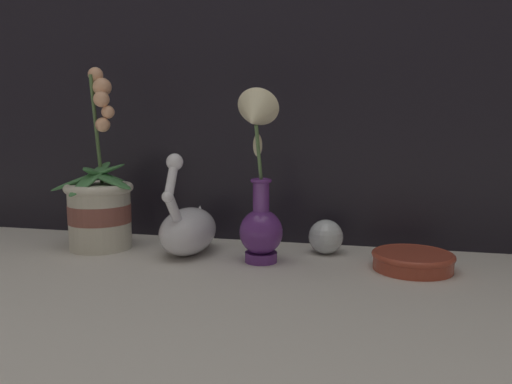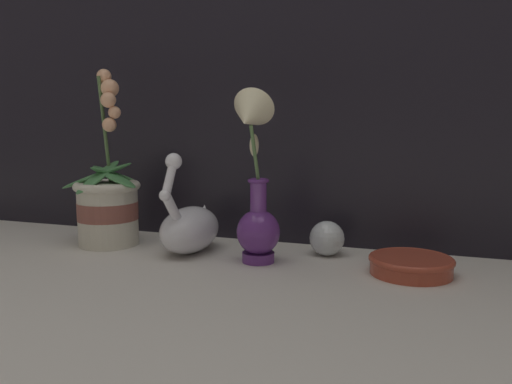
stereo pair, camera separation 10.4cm
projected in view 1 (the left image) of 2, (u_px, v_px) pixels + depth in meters
name	position (u px, v px, depth m)	size (l,w,h in m)	color
ground_plane	(241.00, 272.00, 0.94)	(2.80, 2.80, 0.00)	beige
orchid_potted_plant	(100.00, 205.00, 1.11)	(0.20, 0.18, 0.40)	beige
swan_figurine	(188.00, 228.00, 1.07)	(0.11, 0.22, 0.22)	white
blue_vase	(259.00, 195.00, 0.97)	(0.09, 0.14, 0.34)	#602D7F
glass_sphere	(326.00, 237.00, 1.07)	(0.07, 0.07, 0.07)	silver
amber_dish	(413.00, 260.00, 0.95)	(0.16, 0.16, 0.03)	#A8422D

